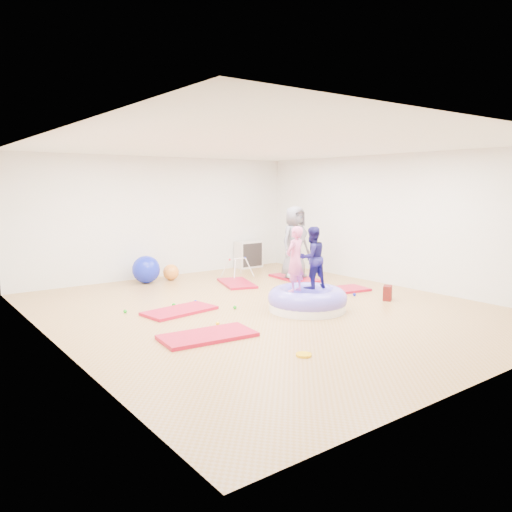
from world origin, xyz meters
TOP-DOWN VIEW (x-y plane):
  - room at (0.00, 0.00)m, footprint 7.01×8.01m
  - gym_mat_front_left at (-1.69, -0.82)m, footprint 1.39×0.80m
  - gym_mat_mid_left at (-1.32, 0.70)m, footprint 1.30×0.79m
  - gym_mat_center_back at (0.84, 2.12)m, footprint 0.94×1.32m
  - gym_mat_right at (2.10, 0.27)m, footprint 1.28×0.79m
  - gym_mat_rear_right at (2.26, 1.81)m, footprint 0.76×1.34m
  - inflatable_cushion at (0.51, -0.50)m, footprint 1.37×1.37m
  - child_pink at (0.27, -0.44)m, footprint 0.47×0.37m
  - child_navy at (0.71, -0.39)m, footprint 0.57×0.46m
  - adult_caregiver at (2.22, 1.79)m, footprint 0.85×0.61m
  - infant at (2.05, 1.59)m, footprint 0.34×0.35m
  - ball_pit_balls at (-0.63, 0.52)m, footprint 4.16×1.64m
  - exercise_ball_blue at (-0.68, 3.43)m, footprint 0.61×0.61m
  - exercise_ball_orange at (-0.08, 3.43)m, footprint 0.36×0.36m
  - infant_play_gym at (1.33, 2.80)m, footprint 0.59×0.56m
  - cube_shelf at (2.38, 3.79)m, footprint 0.70×0.35m
  - balance_disc at (1.49, 0.00)m, footprint 0.38×0.38m
  - backpack at (2.23, -0.84)m, footprint 0.28×0.26m
  - yellow_toy at (-1.12, -2.20)m, footprint 0.20×0.20m

SIDE VIEW (x-z plane):
  - yellow_toy at x=-1.12m, z-range 0.00..0.03m
  - gym_mat_center_back at x=0.84m, z-range 0.00..0.05m
  - gym_mat_right at x=2.10m, z-range 0.00..0.05m
  - gym_mat_mid_left at x=-1.32m, z-range 0.00..0.05m
  - gym_mat_rear_right at x=2.26m, z-range 0.00..0.05m
  - gym_mat_front_left at x=-1.69m, z-range 0.00..0.06m
  - ball_pit_balls at x=-0.63m, z-range 0.00..0.06m
  - balance_disc at x=1.49m, z-range 0.00..0.08m
  - backpack at x=2.23m, z-range 0.00..0.28m
  - infant at x=2.05m, z-range 0.06..0.26m
  - inflatable_cushion at x=0.51m, z-range -0.05..0.38m
  - exercise_ball_orange at x=-0.08m, z-range 0.00..0.36m
  - infant_play_gym at x=1.33m, z-range 0.08..0.53m
  - exercise_ball_blue at x=-0.68m, z-range 0.00..0.61m
  - cube_shelf at x=2.38m, z-range 0.00..0.70m
  - adult_caregiver at x=2.22m, z-range 0.05..1.68m
  - child_navy at x=0.71m, z-range 0.39..1.48m
  - child_pink at x=0.27m, z-range 0.39..1.51m
  - room at x=0.00m, z-range 0.00..2.80m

